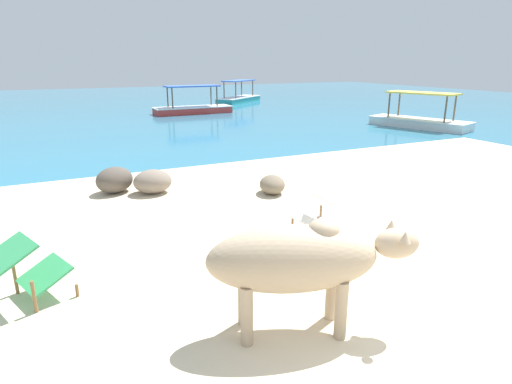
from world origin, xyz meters
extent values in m
cube|color=beige|center=(0.00, 0.00, 0.02)|extent=(18.00, 14.00, 0.04)
cube|color=teal|center=(0.00, 22.00, 0.00)|extent=(60.00, 36.00, 0.03)
cylinder|color=tan|center=(-0.81, 0.46, 0.32)|extent=(0.11, 0.11, 0.55)
cylinder|color=tan|center=(-0.91, 0.16, 0.32)|extent=(0.11, 0.11, 0.55)
cylinder|color=tan|center=(-1.59, 0.73, 0.32)|extent=(0.11, 0.11, 0.55)
cylinder|color=tan|center=(-1.70, 0.44, 0.32)|extent=(0.11, 0.11, 0.55)
ellipsoid|color=tan|center=(-1.25, 0.45, 0.76)|extent=(1.61, 1.04, 0.60)
ellipsoid|color=tan|center=(-0.37, 0.14, 0.86)|extent=(0.46, 0.36, 0.28)
cone|color=tan|center=(-0.32, 0.27, 0.98)|extent=(0.13, 0.13, 0.10)
cone|color=tan|center=(-0.42, 0.00, 0.98)|extent=(0.13, 0.13, 0.10)
ellipsoid|color=tan|center=(-1.00, 0.36, 1.02)|extent=(0.35, 0.32, 0.20)
cylinder|color=brown|center=(-0.21, 2.33, 0.11)|extent=(0.04, 0.04, 0.14)
cylinder|color=brown|center=(0.11, 2.74, 0.11)|extent=(0.04, 0.04, 0.14)
cylinder|color=brown|center=(0.12, 2.08, 0.21)|extent=(0.04, 0.04, 0.34)
cylinder|color=brown|center=(0.44, 2.49, 0.21)|extent=(0.04, 0.04, 0.34)
cube|color=silver|center=(0.12, 2.41, 0.28)|extent=(0.66, 0.68, 0.21)
cube|color=silver|center=(0.36, 2.22, 0.61)|extent=(0.68, 0.69, 0.23)
cylinder|color=brown|center=(-3.15, 2.42, 0.11)|extent=(0.04, 0.04, 0.14)
cylinder|color=brown|center=(-2.97, 1.93, 0.11)|extent=(0.04, 0.04, 0.14)
cylinder|color=brown|center=(-3.54, 2.27, 0.21)|extent=(0.04, 0.04, 0.34)
cylinder|color=brown|center=(-3.36, 1.79, 0.21)|extent=(0.04, 0.04, 0.34)
cube|color=#339356|center=(-3.25, 2.10, 0.28)|extent=(0.59, 0.64, 0.21)
cube|color=#339356|center=(-3.55, 1.99, 0.61)|extent=(0.62, 0.65, 0.23)
ellipsoid|color=#756651|center=(0.58, 4.30, 0.21)|extent=(0.66, 0.75, 0.34)
ellipsoid|color=brown|center=(-2.04, 5.63, 0.28)|extent=(0.88, 0.82, 0.48)
ellipsoid|color=gray|center=(-1.41, 5.29, 0.26)|extent=(0.73, 0.63, 0.44)
cube|color=teal|center=(7.44, 21.60, 0.16)|extent=(3.51, 3.09, 0.28)
cube|color=white|center=(7.44, 21.60, 0.32)|extent=(3.60, 3.18, 0.04)
cylinder|color=brown|center=(6.83, 20.63, 0.77)|extent=(0.06, 0.06, 0.95)
cylinder|color=brown|center=(6.36, 21.24, 0.77)|extent=(0.06, 0.06, 0.95)
cylinder|color=brown|center=(8.53, 21.97, 0.77)|extent=(0.06, 0.06, 0.95)
cylinder|color=brown|center=(8.05, 22.57, 0.77)|extent=(0.06, 0.06, 0.95)
cube|color=#3D66C6|center=(7.44, 21.60, 1.28)|extent=(2.56, 2.29, 0.06)
cube|color=white|center=(9.48, 9.40, 0.16)|extent=(2.18, 3.76, 0.28)
cube|color=white|center=(9.48, 9.40, 0.32)|extent=(2.26, 3.85, 0.04)
cylinder|color=brown|center=(8.77, 10.30, 0.77)|extent=(0.06, 0.06, 0.95)
cylinder|color=brown|center=(9.50, 10.55, 0.77)|extent=(0.06, 0.06, 0.95)
cylinder|color=brown|center=(9.45, 8.26, 0.77)|extent=(0.06, 0.06, 0.95)
cylinder|color=brown|center=(10.18, 8.50, 0.77)|extent=(0.06, 0.06, 0.95)
cube|color=#EFD14C|center=(9.48, 9.40, 1.28)|extent=(1.68, 2.69, 0.06)
cube|color=#C63833|center=(3.23, 17.37, 0.16)|extent=(3.62, 1.18, 0.28)
cube|color=white|center=(3.23, 17.37, 0.32)|extent=(3.70, 1.24, 0.04)
cylinder|color=brown|center=(2.16, 16.96, 0.77)|extent=(0.06, 0.06, 0.95)
cylinder|color=brown|center=(2.14, 17.73, 0.77)|extent=(0.06, 0.06, 0.95)
cylinder|color=brown|center=(4.32, 17.01, 0.77)|extent=(0.06, 0.06, 0.95)
cylinder|color=brown|center=(4.30, 17.78, 0.77)|extent=(0.06, 0.06, 0.95)
cube|color=#3D66C6|center=(3.23, 17.37, 1.28)|extent=(2.54, 0.99, 0.06)
camera|label=1|loc=(-3.02, -2.49, 2.41)|focal=30.24mm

